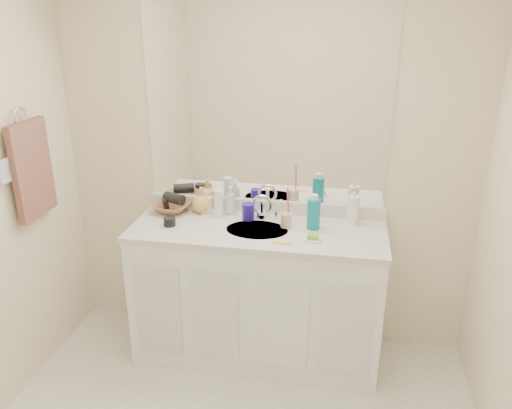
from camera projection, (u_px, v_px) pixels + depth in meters
name	position (u px, v px, depth m)	size (l,w,h in m)	color
wall_back	(265.00, 164.00, 3.10)	(2.60, 0.02, 2.40)	#F8E8C2
vanity_cabinet	(257.00, 294.00, 3.13)	(1.50, 0.55, 0.85)	white
countertop	(258.00, 230.00, 2.97)	(1.52, 0.57, 0.03)	silver
backsplash	(265.00, 206.00, 3.19)	(1.52, 0.03, 0.08)	silver
sink_basin	(257.00, 231.00, 2.95)	(0.37, 0.37, 0.02)	#BDB5A5
faucet	(262.00, 210.00, 3.09)	(0.02, 0.02, 0.11)	silver
mirror	(266.00, 106.00, 2.97)	(1.48, 0.01, 1.20)	white
blue_mug	(248.00, 212.00, 3.08)	(0.07, 0.07, 0.10)	#251591
tan_cup	(286.00, 220.00, 2.97)	(0.06, 0.06, 0.09)	beige
toothbrush	(288.00, 204.00, 2.93)	(0.01, 0.01, 0.21)	#FF4377
mouthwash_bottle	(314.00, 214.00, 2.93)	(0.08, 0.08, 0.18)	#0C8394
clear_pump_bottle	(353.00, 210.00, 3.00)	(0.07, 0.07, 0.18)	white
soap_dish	(313.00, 239.00, 2.81)	(0.10, 0.08, 0.01)	white
green_soap	(313.00, 236.00, 2.80)	(0.07, 0.05, 0.02)	#8CBC2D
orange_comb	(282.00, 243.00, 2.77)	(0.11, 0.02, 0.00)	gold
dark_jar	(170.00, 222.00, 2.99)	(0.07, 0.07, 0.05)	black
extra_white_bottle	(218.00, 204.00, 3.10)	(0.05, 0.05, 0.17)	white
soap_bottle_white	(231.00, 200.00, 3.15)	(0.07, 0.07, 0.18)	silver
soap_bottle_cream	(205.00, 201.00, 3.18)	(0.07, 0.07, 0.15)	#F1EEC4
soap_bottle_yellow	(202.00, 200.00, 3.18)	(0.13, 0.13, 0.17)	#E4A958
wicker_basket	(172.00, 207.00, 3.21)	(0.23, 0.23, 0.06)	#915A3A
hair_dryer	(174.00, 198.00, 3.18)	(0.07, 0.07, 0.14)	black
towel_ring	(20.00, 117.00, 2.71)	(0.11, 0.11, 0.01)	silver
hand_towel	(32.00, 170.00, 2.81)	(0.04, 0.32, 0.55)	brown
switch_plate	(4.00, 171.00, 2.62)	(0.01, 0.09, 0.13)	silver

